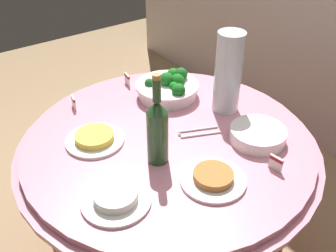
{
  "coord_description": "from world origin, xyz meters",
  "views": [
    {
      "loc": [
        0.93,
        -0.69,
        1.6
      ],
      "look_at": [
        0.0,
        0.0,
        0.79
      ],
      "focal_mm": 40.2,
      "sensor_mm": 36.0,
      "label": 1
    }
  ],
  "objects_px": {
    "wine_bottle": "(157,130)",
    "serving_tongs": "(198,132)",
    "decorative_fruit_vase": "(228,77)",
    "food_plate_fried_egg": "(95,139)",
    "broccoli_bowl": "(169,88)",
    "label_placard_front": "(74,102)",
    "label_placard_mid": "(127,79)",
    "food_plate_peanuts": "(213,178)",
    "plate_stack": "(258,135)",
    "label_placard_rear": "(276,163)",
    "food_plate_rice": "(116,198)"
  },
  "relations": [
    {
      "from": "wine_bottle",
      "to": "serving_tongs",
      "type": "height_order",
      "value": "wine_bottle"
    },
    {
      "from": "plate_stack",
      "to": "food_plate_fried_egg",
      "type": "bearing_deg",
      "value": -125.47
    },
    {
      "from": "serving_tongs",
      "to": "label_placard_front",
      "type": "height_order",
      "value": "label_placard_front"
    },
    {
      "from": "decorative_fruit_vase",
      "to": "label_placard_mid",
      "type": "height_order",
      "value": "decorative_fruit_vase"
    },
    {
      "from": "food_plate_rice",
      "to": "label_placard_mid",
      "type": "relative_size",
      "value": 4.0
    },
    {
      "from": "broccoli_bowl",
      "to": "plate_stack",
      "type": "xyz_separation_m",
      "value": [
        0.46,
        0.07,
        -0.02
      ]
    },
    {
      "from": "food_plate_rice",
      "to": "label_placard_front",
      "type": "distance_m",
      "value": 0.6
    },
    {
      "from": "food_plate_fried_egg",
      "to": "label_placard_rear",
      "type": "distance_m",
      "value": 0.66
    },
    {
      "from": "food_plate_fried_egg",
      "to": "broccoli_bowl",
      "type": "bearing_deg",
      "value": 104.31
    },
    {
      "from": "label_placard_front",
      "to": "label_placard_mid",
      "type": "xyz_separation_m",
      "value": [
        -0.04,
        0.29,
        0.0
      ]
    },
    {
      "from": "food_plate_fried_egg",
      "to": "label_placard_mid",
      "type": "height_order",
      "value": "label_placard_mid"
    },
    {
      "from": "food_plate_peanuts",
      "to": "label_placard_rear",
      "type": "relative_size",
      "value": 4.0
    },
    {
      "from": "plate_stack",
      "to": "serving_tongs",
      "type": "height_order",
      "value": "plate_stack"
    },
    {
      "from": "label_placard_front",
      "to": "plate_stack",
      "type": "bearing_deg",
      "value": 36.34
    },
    {
      "from": "wine_bottle",
      "to": "food_plate_peanuts",
      "type": "bearing_deg",
      "value": 22.64
    },
    {
      "from": "food_plate_peanuts",
      "to": "label_placard_front",
      "type": "relative_size",
      "value": 4.0
    },
    {
      "from": "food_plate_peanuts",
      "to": "label_placard_mid",
      "type": "xyz_separation_m",
      "value": [
        -0.73,
        0.12,
        0.02
      ]
    },
    {
      "from": "decorative_fruit_vase",
      "to": "serving_tongs",
      "type": "xyz_separation_m",
      "value": [
        0.07,
        -0.21,
        -0.15
      ]
    },
    {
      "from": "serving_tongs",
      "to": "food_plate_fried_egg",
      "type": "relative_size",
      "value": 0.75
    },
    {
      "from": "broccoli_bowl",
      "to": "wine_bottle",
      "type": "height_order",
      "value": "wine_bottle"
    },
    {
      "from": "wine_bottle",
      "to": "food_plate_fried_egg",
      "type": "xyz_separation_m",
      "value": [
        -0.23,
        -0.13,
        -0.11
      ]
    },
    {
      "from": "food_plate_rice",
      "to": "food_plate_fried_egg",
      "type": "relative_size",
      "value": 1.0
    },
    {
      "from": "decorative_fruit_vase",
      "to": "food_plate_peanuts",
      "type": "xyz_separation_m",
      "value": [
        0.3,
        -0.34,
        -0.14
      ]
    },
    {
      "from": "broccoli_bowl",
      "to": "food_plate_peanuts",
      "type": "relative_size",
      "value": 1.27
    },
    {
      "from": "label_placard_mid",
      "to": "label_placard_rear",
      "type": "xyz_separation_m",
      "value": [
        0.82,
        0.09,
        0.0
      ]
    },
    {
      "from": "food_plate_peanuts",
      "to": "label_placard_mid",
      "type": "height_order",
      "value": "label_placard_mid"
    },
    {
      "from": "decorative_fruit_vase",
      "to": "food_plate_rice",
      "type": "distance_m",
      "value": 0.69
    },
    {
      "from": "wine_bottle",
      "to": "plate_stack",
      "type": "bearing_deg",
      "value": 70.81
    },
    {
      "from": "serving_tongs",
      "to": "food_plate_peanuts",
      "type": "xyz_separation_m",
      "value": [
        0.24,
        -0.13,
        0.01
      ]
    },
    {
      "from": "label_placard_rear",
      "to": "wine_bottle",
      "type": "bearing_deg",
      "value": -133.9
    },
    {
      "from": "serving_tongs",
      "to": "label_placard_mid",
      "type": "distance_m",
      "value": 0.5
    },
    {
      "from": "wine_bottle",
      "to": "label_placard_mid",
      "type": "height_order",
      "value": "wine_bottle"
    },
    {
      "from": "decorative_fruit_vase",
      "to": "food_plate_fried_egg",
      "type": "xyz_separation_m",
      "value": [
        -0.12,
        -0.55,
        -0.14
      ]
    },
    {
      "from": "wine_bottle",
      "to": "label_placard_mid",
      "type": "bearing_deg",
      "value": 159.4
    },
    {
      "from": "plate_stack",
      "to": "food_plate_peanuts",
      "type": "relative_size",
      "value": 0.95
    },
    {
      "from": "broccoli_bowl",
      "to": "label_placard_front",
      "type": "relative_size",
      "value": 5.09
    },
    {
      "from": "serving_tongs",
      "to": "food_plate_peanuts",
      "type": "relative_size",
      "value": 0.75
    },
    {
      "from": "plate_stack",
      "to": "food_plate_fried_egg",
      "type": "xyz_separation_m",
      "value": [
        -0.35,
        -0.5,
        -0.01
      ]
    },
    {
      "from": "broccoli_bowl",
      "to": "label_placard_mid",
      "type": "distance_m",
      "value": 0.22
    },
    {
      "from": "food_plate_peanuts",
      "to": "label_placard_rear",
      "type": "height_order",
      "value": "label_placard_rear"
    },
    {
      "from": "broccoli_bowl",
      "to": "food_plate_fried_egg",
      "type": "bearing_deg",
      "value": -75.69
    },
    {
      "from": "plate_stack",
      "to": "label_placard_rear",
      "type": "relative_size",
      "value": 3.82
    },
    {
      "from": "plate_stack",
      "to": "label_placard_mid",
      "type": "distance_m",
      "value": 0.69
    },
    {
      "from": "decorative_fruit_vase",
      "to": "food_plate_rice",
      "type": "height_order",
      "value": "decorative_fruit_vase"
    },
    {
      "from": "plate_stack",
      "to": "label_placard_front",
      "type": "relative_size",
      "value": 3.82
    },
    {
      "from": "decorative_fruit_vase",
      "to": "wine_bottle",
      "type": "bearing_deg",
      "value": -75.75
    },
    {
      "from": "label_placard_front",
      "to": "label_placard_mid",
      "type": "height_order",
      "value": "same"
    },
    {
      "from": "food_plate_rice",
      "to": "food_plate_fried_egg",
      "type": "distance_m",
      "value": 0.33
    },
    {
      "from": "serving_tongs",
      "to": "label_placard_rear",
      "type": "bearing_deg",
      "value": 13.19
    },
    {
      "from": "food_plate_peanuts",
      "to": "label_placard_mid",
      "type": "bearing_deg",
      "value": 170.74
    }
  ]
}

